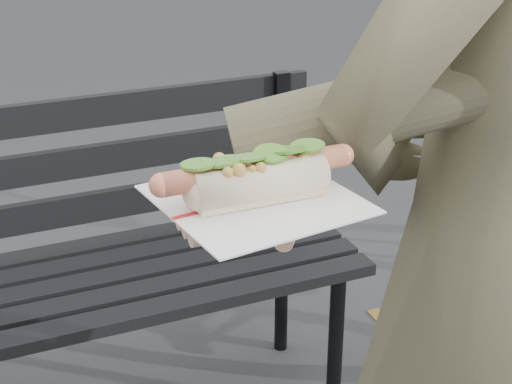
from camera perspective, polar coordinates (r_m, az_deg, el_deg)
park_bench at (r=1.98m, az=-15.13°, el=-4.57°), size 1.50×0.44×0.88m
person at (r=1.19m, az=17.03°, el=-4.96°), size 0.71×0.53×1.78m
held_hotdog at (r=0.94m, az=9.80°, el=5.35°), size 0.64×0.31×0.20m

